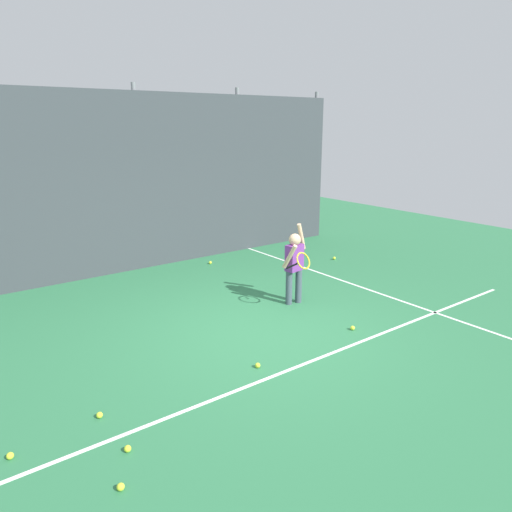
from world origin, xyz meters
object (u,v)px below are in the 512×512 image
at_px(tennis_ball_4, 258,365).
at_px(tennis_ball_8, 210,263).
at_px(tennis_ball_5, 121,487).
at_px(tennis_ball_7, 353,328).
at_px(tennis_ball_1, 10,456).
at_px(tennis_ball_3, 299,280).
at_px(tennis_ball_2, 334,258).
at_px(tennis_ball_6, 128,449).
at_px(tennis_player, 295,262).
at_px(tennis_ball_0, 99,415).

bearing_deg(tennis_ball_4, tennis_ball_8, 65.71).
bearing_deg(tennis_ball_5, tennis_ball_7, 14.56).
distance_m(tennis_ball_1, tennis_ball_4, 2.81).
bearing_deg(tennis_ball_3, tennis_ball_5, -146.72).
xyz_separation_m(tennis_ball_4, tennis_ball_5, (-2.15, -0.96, 0.00)).
xyz_separation_m(tennis_ball_1, tennis_ball_4, (2.81, -0.01, 0.00)).
relative_size(tennis_ball_2, tennis_ball_6, 1.00).
relative_size(tennis_player, tennis_ball_3, 20.46).
relative_size(tennis_ball_6, tennis_ball_7, 1.00).
relative_size(tennis_player, tennis_ball_4, 20.46).
bearing_deg(tennis_ball_2, tennis_ball_7, -131.74).
xyz_separation_m(tennis_player, tennis_ball_1, (-4.62, -1.39, -0.69)).
distance_m(tennis_ball_2, tennis_ball_6, 7.11).
xyz_separation_m(tennis_ball_6, tennis_ball_7, (3.71, 0.60, 0.00)).
xyz_separation_m(tennis_player, tennis_ball_0, (-3.76, -1.25, -0.69)).
distance_m(tennis_ball_2, tennis_ball_7, 3.78).
xyz_separation_m(tennis_ball_2, tennis_ball_6, (-6.23, -3.42, 0.00)).
distance_m(tennis_ball_2, tennis_ball_8, 2.76).
relative_size(tennis_ball_0, tennis_ball_4, 1.00).
xyz_separation_m(tennis_ball_0, tennis_ball_7, (3.74, -0.08, 0.00)).
height_order(tennis_ball_1, tennis_ball_3, same).
xyz_separation_m(tennis_ball_2, tennis_ball_7, (-2.52, -2.82, 0.00)).
bearing_deg(tennis_ball_4, tennis_ball_6, -164.32).
xyz_separation_m(tennis_ball_0, tennis_ball_4, (1.94, -0.14, 0.00)).
distance_m(tennis_ball_5, tennis_ball_8, 6.61).
bearing_deg(tennis_ball_7, tennis_ball_0, 178.78).
distance_m(tennis_ball_1, tennis_ball_3, 5.89).
bearing_deg(tennis_ball_4, tennis_ball_2, 33.76).
relative_size(tennis_ball_1, tennis_ball_7, 1.00).
distance_m(tennis_ball_7, tennis_ball_8, 4.18).
height_order(tennis_ball_1, tennis_ball_4, same).
relative_size(tennis_player, tennis_ball_7, 20.46).
distance_m(tennis_ball_0, tennis_ball_7, 3.74).
xyz_separation_m(tennis_ball_2, tennis_ball_3, (-1.65, -0.69, 0.00)).
height_order(tennis_ball_0, tennis_ball_3, same).
bearing_deg(tennis_ball_3, tennis_ball_2, 22.64).
bearing_deg(tennis_ball_3, tennis_ball_7, -112.05).
distance_m(tennis_ball_1, tennis_ball_8, 6.35).
bearing_deg(tennis_ball_1, tennis_ball_3, 21.81).
bearing_deg(tennis_ball_1, tennis_player, 16.71).
xyz_separation_m(tennis_ball_0, tennis_ball_1, (-0.87, -0.13, 0.00)).
xyz_separation_m(tennis_ball_5, tennis_ball_6, (0.24, 0.43, 0.00)).
bearing_deg(tennis_ball_8, tennis_ball_3, -69.99).
xyz_separation_m(tennis_ball_0, tennis_ball_8, (3.86, 4.10, 0.00)).
bearing_deg(tennis_ball_2, tennis_ball_4, -146.24).
bearing_deg(tennis_ball_0, tennis_ball_7, -1.22).
height_order(tennis_ball_0, tennis_ball_8, same).
xyz_separation_m(tennis_ball_3, tennis_ball_4, (-2.66, -2.20, 0.00)).
bearing_deg(tennis_ball_8, tennis_ball_5, -127.98).
distance_m(tennis_ball_0, tennis_ball_1, 0.88).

